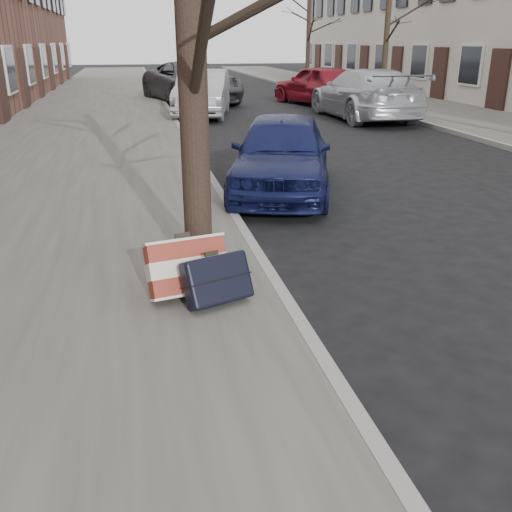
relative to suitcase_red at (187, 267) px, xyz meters
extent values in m
plane|color=black|center=(2.13, -0.83, -0.40)|extent=(120.00, 120.00, 0.00)
cube|color=slate|center=(-1.57, 14.17, -0.34)|extent=(5.00, 70.00, 0.12)
cube|color=slate|center=(9.93, 14.17, -0.34)|extent=(4.00, 70.00, 0.12)
cube|color=black|center=(0.13, 0.37, -0.27)|extent=(0.85, 0.85, 0.02)
cube|color=maroon|center=(0.00, 0.00, 0.00)|extent=(0.79, 0.54, 0.56)
cube|color=black|center=(0.24, -0.24, -0.04)|extent=(0.70, 0.55, 0.48)
imported|color=#131948|center=(1.93, 4.03, 0.24)|extent=(2.59, 4.06, 1.29)
imported|color=#AFB1B7|center=(1.92, 14.40, 0.33)|extent=(2.47, 4.66, 1.46)
imported|color=#3D3C42|center=(2.00, 18.68, 0.39)|extent=(3.97, 6.19, 1.59)
imported|color=#B7B9BF|center=(6.80, 12.52, 0.38)|extent=(2.18, 5.34, 1.55)
imported|color=maroon|center=(6.70, 16.94, 0.36)|extent=(2.89, 4.75, 1.51)
cylinder|color=black|center=(9.33, 16.85, 2.28)|extent=(0.21, 0.21, 5.12)
cylinder|color=black|center=(9.33, 27.08, 1.94)|extent=(0.22, 0.22, 4.43)
camera|label=1|loc=(-0.39, -4.89, 1.96)|focal=40.00mm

